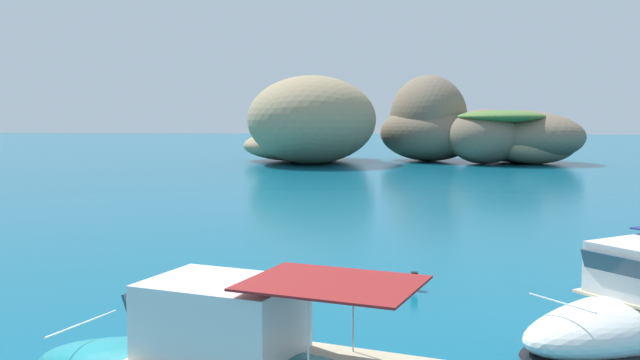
# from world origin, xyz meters

# --- Properties ---
(islet_large) EXTENTS (32.22, 25.57, 10.48)m
(islet_large) POSITION_xyz_m (0.23, 71.53, 4.22)
(islet_large) COLOR #756651
(islet_large) RESTS_ON ground
(islet_small) EXTENTS (20.09, 20.37, 6.24)m
(islet_small) POSITION_xyz_m (18.99, 71.54, 3.01)
(islet_small) COLOR #9E8966
(islet_small) RESTS_ON ground
(dinghy_tender) EXTENTS (2.85, 1.37, 0.58)m
(dinghy_tender) POSITION_xyz_m (5.35, 9.95, 0.22)
(dinghy_tender) COLOR yellow
(dinghy_tender) RESTS_ON ground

